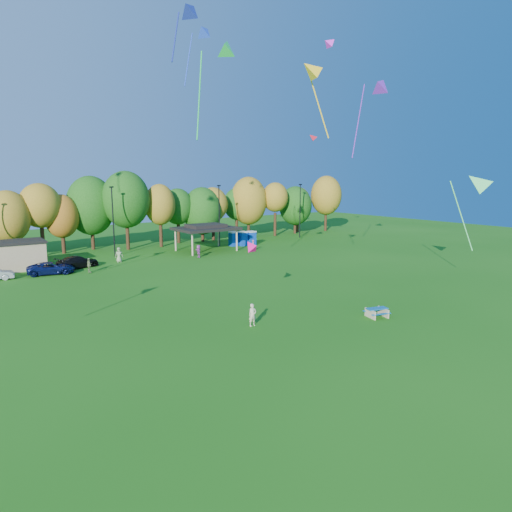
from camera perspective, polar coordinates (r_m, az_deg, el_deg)
ground at (r=27.44m, az=6.96°, el=-12.29°), size 160.00×160.00×0.00m
tree_line at (r=66.28m, az=-21.49°, el=5.41°), size 93.57×10.55×11.15m
lamp_posts at (r=61.92m, az=-17.43°, el=4.43°), size 64.50×0.25×9.09m
utility_building at (r=57.70m, az=-27.97°, el=0.08°), size 6.30×4.30×3.25m
pavilion at (r=64.20m, az=-6.27°, el=3.50°), size 8.20×6.20×3.77m
porta_potties at (r=68.92m, az=-1.70°, el=2.21°), size 3.75×2.14×2.18m
picnic_table at (r=35.32m, az=14.87°, el=-6.76°), size 1.89×1.70×0.69m
kite_flyer at (r=32.11m, az=-0.43°, el=-7.37°), size 0.61×0.42×1.59m
car_c at (r=53.48m, az=-24.23°, el=-1.39°), size 5.15×3.17×1.33m
car_d at (r=55.94m, az=-21.40°, el=-0.69°), size 5.20×3.31×1.40m
far_person_0 at (r=63.80m, az=-0.38°, el=1.33°), size 0.51×0.66×1.61m
far_person_1 at (r=58.06m, az=-16.76°, el=0.14°), size 0.99×0.75×1.81m
far_person_2 at (r=52.71m, az=-20.14°, el=-1.10°), size 0.47×0.98×1.63m
far_person_4 at (r=59.35m, az=-7.19°, el=0.61°), size 0.79×1.59×1.64m
kite_0 at (r=57.78m, az=7.00°, el=14.53°), size 1.59×1.56×1.28m
kite_3 at (r=45.77m, az=25.83°, el=8.21°), size 3.32×4.58×7.82m
kite_4 at (r=35.32m, az=-3.81°, el=24.51°), size 3.34×3.78×7.40m
kite_5 at (r=34.98m, az=6.83°, el=22.08°), size 3.37×1.99×5.56m
kite_7 at (r=37.49m, az=-8.13°, el=28.12°), size 2.77×2.40×4.68m
kite_8 at (r=34.60m, az=-0.69°, el=1.29°), size 1.19×1.45×1.30m
kite_10 at (r=51.05m, az=15.36°, el=19.89°), size 5.07×2.79×8.63m
kite_11 at (r=51.99m, az=-6.38°, el=26.07°), size 3.66×2.95×6.58m
kite_12 at (r=56.11m, az=9.38°, el=24.86°), size 1.86×1.54×1.65m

